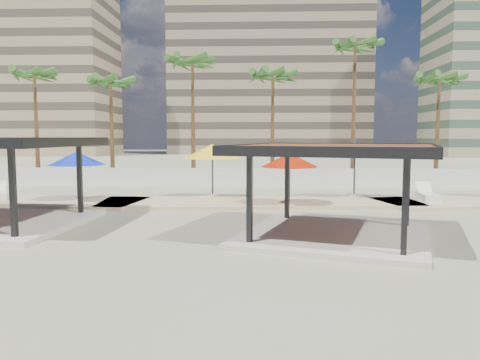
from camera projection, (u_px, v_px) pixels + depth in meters
The scene contains 17 objects.
ground at pixel (204, 232), 16.88m from camera, with size 200.00×200.00×0.00m, color tan.
promenade at pixel (259, 201), 24.43m from camera, with size 44.45×7.97×0.24m.
boundary_wall at pixel (230, 177), 32.74m from camera, with size 56.00×0.30×1.20m, color silver.
building_west at pixel (16, 70), 84.70m from camera, with size 34.00×16.00×32.40m.
building_mid at pixel (269, 81), 92.98m from camera, with size 38.00×16.00×30.40m.
pavilion_central at pixel (335, 183), 15.73m from camera, with size 7.93×7.93×3.19m.
umbrella_b at pixel (212, 151), 25.48m from camera, with size 3.71×3.71×2.84m.
umbrella_c at pixel (290, 160), 22.30m from camera, with size 2.86×2.86×2.47m.
umbrella_d at pixel (355, 150), 25.27m from camera, with size 4.07×4.07×2.96m.
umbrella_f at pixel (77, 159), 23.70m from camera, with size 3.70×3.70×2.49m.
lounger_b at pixel (428, 196), 23.90m from camera, with size 0.94×2.35×0.87m.
palm_b at pixel (34, 79), 35.33m from camera, with size 3.00×3.00×8.89m.
palm_c at pixel (111, 86), 34.56m from camera, with size 3.00×3.00×8.22m.
palm_d at pixel (193, 67), 34.99m from camera, with size 3.00×3.00×9.80m.
palm_e at pixel (273, 80), 34.36m from camera, with size 3.00×3.00×8.70m.
palm_f at pixel (355, 52), 34.14m from camera, with size 3.00×3.00×10.80m.
palm_g at pixel (439, 84), 33.73m from camera, with size 3.00×3.00×8.34m.
Camera 1 is at (1.93, -16.57, 3.47)m, focal length 35.00 mm.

